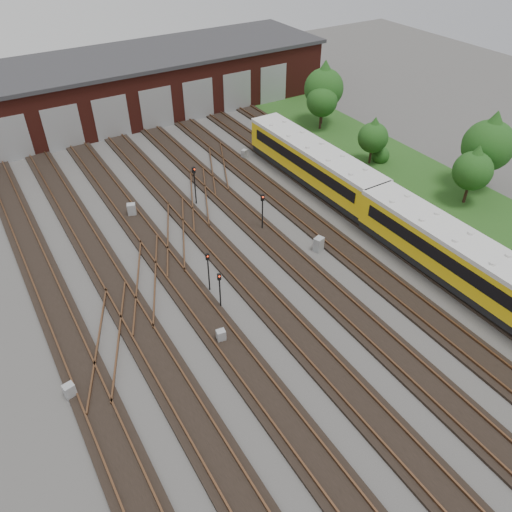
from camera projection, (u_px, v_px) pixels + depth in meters
ground at (329, 328)px, 30.95m from camera, size 120.00×120.00×0.00m
track_network at (321, 322)px, 31.21m from camera, size 30.40×70.00×0.33m
maintenance_shed at (110, 88)px, 55.96m from camera, size 51.00×12.50×6.35m
grass_verge at (425, 181)px, 45.55m from camera, size 8.00×55.00×0.05m
metro_train at (457, 257)px, 33.32m from camera, size 3.09×48.16×3.33m
signal_mast_0 at (208, 267)px, 32.61m from camera, size 0.26×0.24×3.06m
signal_mast_1 at (220, 286)px, 31.29m from camera, size 0.26×0.25×2.85m
signal_mast_2 at (262, 208)px, 38.21m from camera, size 0.29×0.28×3.20m
signal_mast_3 at (195, 181)px, 41.28m from camera, size 0.31×0.29×3.42m
relay_cabinet_0 at (70, 391)px, 26.62m from camera, size 0.65×0.58×0.96m
relay_cabinet_1 at (132, 210)px, 40.73m from camera, size 0.82×0.75×1.11m
relay_cabinet_2 at (221, 336)px, 29.84m from camera, size 0.58×0.51×0.87m
relay_cabinet_3 at (244, 154)px, 49.03m from camera, size 0.67×0.63×0.90m
relay_cabinet_4 at (319, 244)px, 36.97m from camera, size 0.82×0.75×1.13m
tree_0 at (324, 84)px, 53.31m from camera, size 4.23×4.23×7.01m
tree_1 at (322, 97)px, 52.81m from camera, size 3.30×3.30×5.47m
tree_2 at (490, 140)px, 41.89m from camera, size 4.33×4.33×7.17m
tree_3 at (374, 134)px, 46.58m from camera, size 2.84×2.84×4.71m
tree_4 at (474, 167)px, 40.60m from camera, size 3.22×3.22×5.33m
bush_1 at (381, 153)px, 48.32m from camera, size 1.74×1.74×1.74m
bush_2 at (378, 134)px, 52.19m from camera, size 1.41×1.41×1.41m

